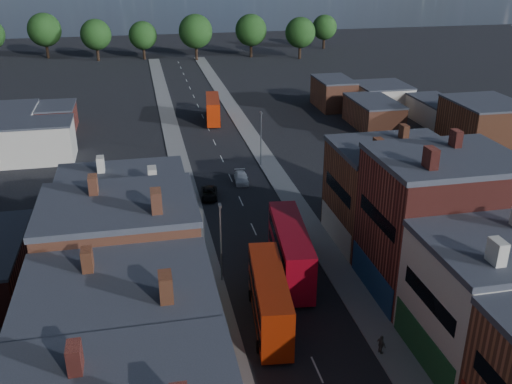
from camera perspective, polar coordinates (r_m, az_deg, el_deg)
name	(u,v)px	position (r m, az deg, el deg)	size (l,w,h in m)	color
pavement_west	(188,199)	(73.34, -6.80, -0.67)	(3.00, 200.00, 0.12)	gray
pavement_east	(287,190)	(75.38, 3.07, 0.15)	(3.00, 200.00, 0.12)	gray
lamp_post_2	(221,238)	(53.53, -3.55, -4.57)	(0.25, 0.70, 8.12)	slate
lamp_post_3	(261,135)	(82.58, 0.50, 5.73)	(0.25, 0.70, 8.12)	slate
bus_0	(269,298)	(48.65, 1.35, -10.53)	(3.77, 11.46, 4.86)	#A92609
bus_1	(290,250)	(55.33, 3.47, -5.79)	(4.03, 12.37, 5.25)	#A8091B
bus_2	(213,109)	(105.53, -4.33, 8.30)	(3.53, 10.52, 4.45)	#B52708
car_2	(209,193)	(73.24, -4.71, -0.14)	(2.03, 4.41, 1.23)	black
car_3	(241,178)	(77.91, -1.49, 1.42)	(1.75, 4.32, 1.25)	white
ped_3	(381,344)	(47.44, 12.41, -14.67)	(0.97, 0.44, 1.65)	#5C564F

